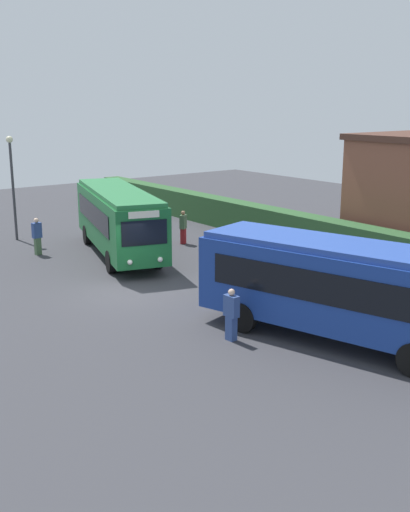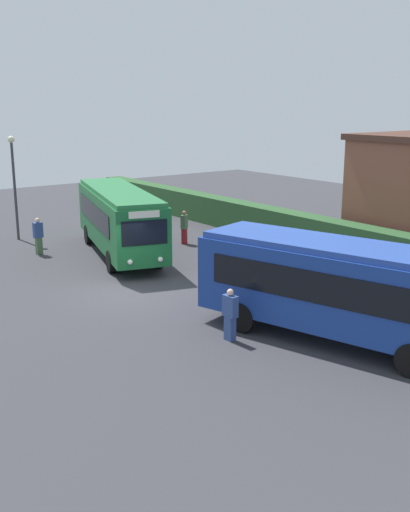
# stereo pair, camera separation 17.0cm
# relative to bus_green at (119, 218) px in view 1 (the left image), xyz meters

# --- Properties ---
(ground_plane) EXTENTS (64.00, 64.00, 0.00)m
(ground_plane) POSITION_rel_bus_green_xyz_m (5.62, -2.66, -1.85)
(ground_plane) COLOR #38383D
(bus_green) EXTENTS (9.90, 5.01, 3.22)m
(bus_green) POSITION_rel_bus_green_xyz_m (0.00, 0.00, 0.00)
(bus_green) COLOR #19602D
(bus_green) RESTS_ON ground_plane
(bus_blue) EXTENTS (9.42, 4.89, 3.14)m
(bus_blue) POSITION_rel_bus_green_xyz_m (13.82, 0.00, -0.04)
(bus_blue) COLOR navy
(bus_blue) RESTS_ON ground_plane
(person_left) EXTENTS (0.30, 0.46, 1.83)m
(person_left) POSITION_rel_bus_green_xyz_m (-2.51, -3.14, -0.88)
(person_left) COLOR #4C6B47
(person_left) RESTS_ON ground_plane
(person_center) EXTENTS (0.46, 0.50, 1.77)m
(person_center) POSITION_rel_bus_green_xyz_m (-0.16, 3.90, -0.92)
(person_center) COLOR maroon
(person_center) RESTS_ON ground_plane
(person_right) EXTENTS (0.51, 0.29, 1.69)m
(person_right) POSITION_rel_bus_green_xyz_m (11.76, -2.63, -0.97)
(person_right) COLOR #334C8C
(person_right) RESTS_ON ground_plane
(hedge_row) EXTENTS (44.00, 1.20, 1.66)m
(hedge_row) POSITION_rel_bus_green_xyz_m (5.62, 8.52, -1.02)
(hedge_row) COLOR #2D552D
(hedge_row) RESTS_ON ground_plane
(traffic_cone) EXTENTS (0.36, 0.36, 0.60)m
(traffic_cone) POSITION_rel_bus_green_xyz_m (-5.12, 5.71, -1.55)
(traffic_cone) COLOR orange
(traffic_cone) RESTS_ON ground_plane
(lamppost) EXTENTS (0.36, 0.36, 5.55)m
(lamppost) POSITION_rel_bus_green_xyz_m (-6.42, -2.75, 1.61)
(lamppost) COLOR #38383D
(lamppost) RESTS_ON ground_plane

